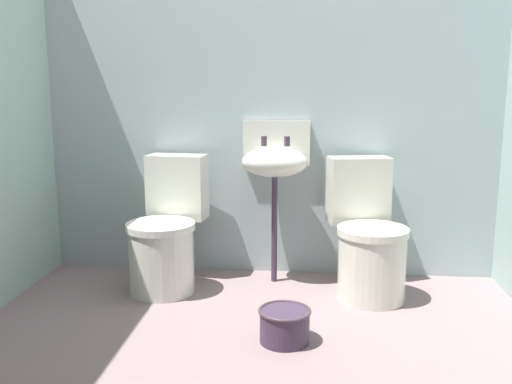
# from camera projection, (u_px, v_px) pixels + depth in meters

# --- Properties ---
(ground_plane) EXTENTS (3.24, 2.80, 0.08)m
(ground_plane) POSITION_uv_depth(u_px,v_px,m) (250.00, 366.00, 2.51)
(ground_plane) COLOR gray
(wall_back) EXTENTS (3.24, 0.10, 2.22)m
(wall_back) POSITION_uv_depth(u_px,v_px,m) (270.00, 100.00, 3.52)
(wall_back) COLOR #9FB3B5
(wall_back) RESTS_ON ground
(toilet_left) EXTENTS (0.45, 0.63, 0.78)m
(toilet_left) POSITION_uv_depth(u_px,v_px,m) (166.00, 235.00, 3.33)
(toilet_left) COLOR silver
(toilet_left) RESTS_ON ground
(toilet_right) EXTENTS (0.49, 0.66, 0.78)m
(toilet_right) POSITION_uv_depth(u_px,v_px,m) (368.00, 240.00, 3.23)
(toilet_right) COLOR silver
(toilet_right) RESTS_ON ground
(sink) EXTENTS (0.42, 0.35, 0.99)m
(sink) POSITION_uv_depth(u_px,v_px,m) (275.00, 161.00, 3.38)
(sink) COLOR #403044
(sink) RESTS_ON ground
(bucket) EXTENTS (0.25, 0.25, 0.16)m
(bucket) POSITION_uv_depth(u_px,v_px,m) (285.00, 325.00, 2.65)
(bucket) COLOR #403044
(bucket) RESTS_ON ground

